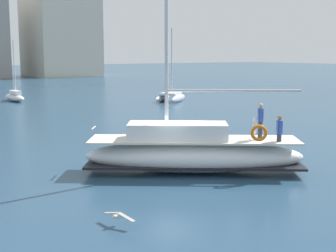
{
  "coord_description": "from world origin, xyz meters",
  "views": [
    {
      "loc": [
        -11.99,
        -16.98,
        5.18
      ],
      "look_at": [
        0.67,
        1.39,
        1.8
      ],
      "focal_mm": 51.24,
      "sensor_mm": 36.0,
      "label": 1
    }
  ],
  "objects_px": {
    "main_sailboat": "(192,152)",
    "seagull": "(119,216)",
    "moored_sloop_far": "(171,96)",
    "moored_catamaran": "(15,97)"
  },
  "relations": [
    {
      "from": "main_sailboat",
      "to": "seagull",
      "type": "bearing_deg",
      "value": -145.43
    },
    {
      "from": "moored_catamaran",
      "to": "seagull",
      "type": "distance_m",
      "value": 41.29
    },
    {
      "from": "moored_sloop_far",
      "to": "moored_catamaran",
      "type": "bearing_deg",
      "value": 144.59
    },
    {
      "from": "moored_sloop_far",
      "to": "moored_catamaran",
      "type": "relative_size",
      "value": 1.2
    },
    {
      "from": "main_sailboat",
      "to": "seagull",
      "type": "xyz_separation_m",
      "value": [
        -5.92,
        -4.08,
        -0.59
      ]
    },
    {
      "from": "main_sailboat",
      "to": "moored_catamaran",
      "type": "bearing_deg",
      "value": 84.88
    },
    {
      "from": "moored_sloop_far",
      "to": "main_sailboat",
      "type": "bearing_deg",
      "value": -123.18
    },
    {
      "from": "moored_sloop_far",
      "to": "moored_catamaran",
      "type": "height_order",
      "value": "moored_sloop_far"
    },
    {
      "from": "moored_sloop_far",
      "to": "seagull",
      "type": "xyz_separation_m",
      "value": [
        -23.1,
        -30.35,
        -0.27
      ]
    },
    {
      "from": "main_sailboat",
      "to": "moored_sloop_far",
      "type": "relative_size",
      "value": 1.66
    }
  ]
}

